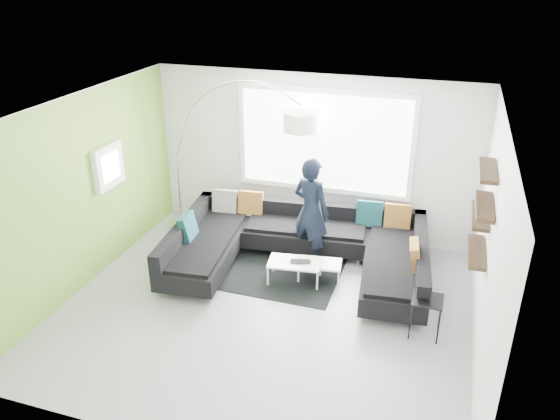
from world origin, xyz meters
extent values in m
plane|color=gray|center=(0.00, 0.00, 0.00)|extent=(5.50, 5.50, 0.00)
cube|color=silver|center=(0.00, 2.50, 1.40)|extent=(5.50, 0.04, 2.80)
cube|color=silver|center=(0.00, -2.50, 1.40)|extent=(5.50, 0.04, 2.80)
cube|color=silver|center=(-2.75, 0.00, 1.40)|extent=(0.04, 5.00, 2.80)
cube|color=silver|center=(2.75, 0.00, 1.40)|extent=(0.04, 5.00, 2.80)
cube|color=white|center=(0.00, 0.00, 2.80)|extent=(5.50, 5.00, 0.04)
cube|color=#6B9E33|center=(-2.74, 0.00, 1.40)|extent=(0.01, 5.00, 2.80)
cube|color=white|center=(0.20, 2.46, 1.70)|extent=(2.96, 0.06, 1.68)
cube|color=white|center=(-2.68, 0.60, 1.60)|extent=(0.12, 0.66, 0.66)
cube|color=black|center=(2.64, 0.40, 1.70)|extent=(0.20, 1.24, 0.95)
cube|color=black|center=(0.16, 1.09, 0.20)|extent=(4.05, 2.75, 0.40)
cube|color=black|center=(0.16, 1.09, 0.55)|extent=(4.05, 2.75, 0.30)
cube|color=brown|center=(0.16, 1.09, 0.62)|extent=(3.43, 0.55, 0.42)
cube|color=black|center=(-0.19, 0.95, 0.01)|extent=(2.05, 1.50, 0.01)
cube|color=silver|center=(0.36, 0.91, 0.16)|extent=(1.07, 0.71, 0.33)
cube|color=black|center=(2.15, 0.11, 0.27)|extent=(0.39, 0.39, 0.53)
imported|color=black|center=(0.25, 1.50, 0.87)|extent=(0.91, 0.83, 1.74)
imported|color=black|center=(0.28, 0.79, 0.34)|extent=(0.39, 0.34, 0.02)
camera|label=1|loc=(2.12, -5.97, 4.47)|focal=35.00mm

